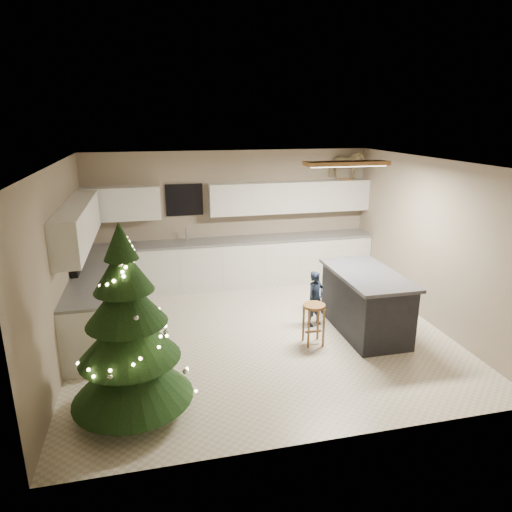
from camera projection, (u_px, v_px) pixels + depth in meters
name	position (u px, v px, depth m)	size (l,w,h in m)	color
ground_plane	(261.00, 334.00, 7.01)	(5.50, 5.50, 0.00)	beige
room_shell	(263.00, 223.00, 6.51)	(5.52, 5.02, 2.61)	gray
cabinetry	(190.00, 260.00, 8.12)	(5.50, 3.20, 2.00)	silver
island	(365.00, 302.00, 6.99)	(0.90, 1.70, 0.95)	black
bar_stool	(314.00, 314.00, 6.59)	(0.32, 0.32, 0.61)	brown
christmas_tree	(129.00, 340.00, 4.89)	(1.38, 1.33, 2.20)	#3F2816
toddler	(316.00, 299.00, 7.19)	(0.33, 0.22, 0.90)	black
rocking_horse	(346.00, 164.00, 9.01)	(0.70, 0.39, 0.58)	brown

